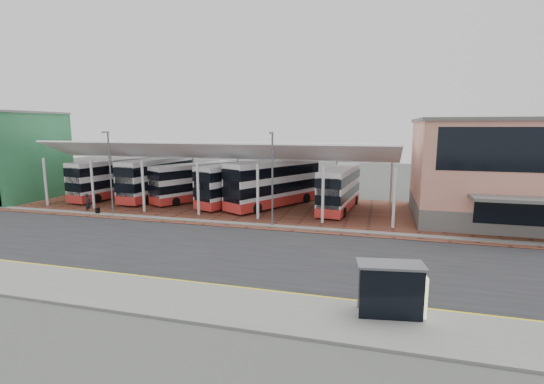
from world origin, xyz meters
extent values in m
plane|color=#3D403B|center=(0.00, 0.00, 0.00)|extent=(140.00, 140.00, 0.00)
cube|color=black|center=(0.00, -1.00, 0.01)|extent=(120.00, 14.00, 0.02)
cube|color=brown|center=(2.00, 13.00, 0.03)|extent=(72.00, 16.00, 0.06)
cube|color=slate|center=(0.00, -9.00, 0.07)|extent=(120.00, 4.00, 0.14)
cube|color=slate|center=(0.00, 6.20, 0.07)|extent=(120.00, 0.80, 0.14)
cube|color=yellow|center=(0.00, -7.00, 0.03)|extent=(120.00, 0.12, 0.01)
cube|color=yellow|center=(0.00, -6.70, 0.03)|extent=(120.00, 0.12, 0.01)
cylinder|color=white|center=(-24.00, 8.50, 2.60)|extent=(0.26, 0.26, 5.20)
cylinder|color=white|center=(-24.00, 19.50, 2.30)|extent=(0.26, 0.26, 4.60)
cylinder|color=white|center=(-18.00, 8.50, 2.60)|extent=(0.26, 0.26, 5.20)
cylinder|color=white|center=(-18.00, 19.50, 2.30)|extent=(0.26, 0.26, 4.60)
cylinder|color=white|center=(-12.00, 8.50, 2.60)|extent=(0.26, 0.26, 5.20)
cylinder|color=white|center=(-12.00, 19.50, 2.30)|extent=(0.26, 0.26, 4.60)
cylinder|color=white|center=(-6.00, 8.50, 2.60)|extent=(0.26, 0.26, 5.20)
cylinder|color=white|center=(-6.00, 19.50, 2.30)|extent=(0.26, 0.26, 4.60)
cylinder|color=white|center=(0.00, 8.50, 2.60)|extent=(0.26, 0.26, 5.20)
cylinder|color=white|center=(0.00, 19.50, 2.30)|extent=(0.26, 0.26, 4.60)
cylinder|color=white|center=(6.00, 8.50, 2.60)|extent=(0.26, 0.26, 5.20)
cylinder|color=white|center=(6.00, 19.50, 2.30)|extent=(0.26, 0.26, 4.60)
cylinder|color=white|center=(12.00, 8.50, 2.60)|extent=(0.26, 0.26, 5.20)
cylinder|color=white|center=(12.00, 19.50, 2.30)|extent=(0.26, 0.26, 4.60)
cube|color=white|center=(-6.00, 10.70, 6.10)|extent=(37.00, 4.95, 1.95)
cube|color=white|center=(-6.00, 16.30, 5.90)|extent=(37.00, 7.12, 1.43)
cube|color=#5C5A57|center=(23.00, 14.00, 0.90)|extent=(18.00, 12.00, 1.80)
cube|color=tan|center=(23.00, 14.00, 5.40)|extent=(18.00, 12.00, 7.20)
cube|color=#5C5A57|center=(23.00, 14.00, 9.10)|extent=(18.40, 12.40, 0.30)
cube|color=#2B6F42|center=(-30.00, 11.00, 5.00)|extent=(6.20, 10.00, 10.00)
cube|color=#5C5A57|center=(-30.00, 11.00, 10.10)|extent=(6.40, 10.20, 0.25)
cylinder|color=#595B60|center=(-14.00, 6.30, 4.00)|extent=(0.16, 0.16, 8.00)
cube|color=#595B60|center=(-14.00, 6.00, 8.00)|extent=(0.15, 0.90, 0.15)
cylinder|color=#595B60|center=(2.00, 6.30, 4.00)|extent=(0.16, 0.16, 8.00)
cube|color=#595B60|center=(2.00, 6.00, 8.00)|extent=(0.15, 0.90, 0.15)
cube|color=white|center=(-20.22, 14.66, 2.45)|extent=(4.42, 11.24, 4.29)
cube|color=red|center=(-20.22, 14.66, 0.71)|extent=(4.46, 11.29, 0.90)
cube|color=black|center=(-20.22, 14.66, 2.01)|extent=(4.46, 11.29, 0.95)
cube|color=black|center=(-20.22, 14.66, 3.60)|extent=(4.46, 11.29, 0.95)
cube|color=black|center=(-21.19, 9.31, 2.35)|extent=(2.23, 0.50, 3.59)
cylinder|color=black|center=(-22.08, 11.43, 0.56)|extent=(0.45, 1.03, 1.00)
cylinder|color=black|center=(-19.62, 10.98, 0.56)|extent=(0.45, 1.03, 1.00)
cylinder|color=black|center=(-20.82, 18.34, 0.56)|extent=(0.45, 1.03, 1.00)
cylinder|color=black|center=(-18.37, 17.89, 0.56)|extent=(0.45, 1.03, 1.00)
cube|color=white|center=(-14.68, 15.49, 2.56)|extent=(3.53, 11.63, 4.48)
cube|color=red|center=(-14.68, 15.49, 0.74)|extent=(3.57, 11.68, 0.94)
cube|color=black|center=(-14.68, 15.49, 2.09)|extent=(3.57, 11.68, 0.99)
cube|color=black|center=(-14.68, 15.49, 3.76)|extent=(3.57, 11.68, 0.99)
cube|color=black|center=(-15.14, 9.84, 2.46)|extent=(2.34, 0.29, 3.75)
cylinder|color=black|center=(-16.27, 11.95, 0.58)|extent=(0.38, 1.06, 1.04)
cylinder|color=black|center=(-13.68, 11.73, 0.58)|extent=(0.38, 1.06, 1.04)
cylinder|color=black|center=(-15.68, 19.26, 0.58)|extent=(0.38, 1.06, 1.04)
cylinder|color=black|center=(-13.08, 19.04, 0.58)|extent=(0.38, 1.06, 1.04)
cube|color=white|center=(-9.75, 15.25, 2.31)|extent=(6.94, 10.19, 4.03)
cube|color=red|center=(-9.75, 15.25, 0.67)|extent=(6.99, 10.24, 0.84)
cube|color=black|center=(-9.75, 15.25, 1.89)|extent=(6.99, 10.24, 0.89)
cube|color=black|center=(-9.75, 15.25, 3.39)|extent=(6.99, 10.24, 0.89)
cube|color=black|center=(-12.17, 10.76, 2.21)|extent=(1.90, 1.08, 3.37)
cylinder|color=black|center=(-12.35, 12.90, 0.53)|extent=(0.67, 0.95, 0.94)
cylinder|color=black|center=(-10.28, 11.79, 0.53)|extent=(0.67, 0.95, 0.94)
cylinder|color=black|center=(-9.22, 18.71, 0.53)|extent=(0.67, 0.95, 0.94)
cylinder|color=black|center=(-7.16, 17.60, 0.53)|extent=(0.67, 0.95, 0.94)
cube|color=white|center=(-4.27, 14.77, 2.44)|extent=(6.16, 11.06, 4.26)
cube|color=red|center=(-4.27, 14.77, 0.70)|extent=(6.21, 11.11, 0.89)
cube|color=black|center=(-4.27, 14.77, 1.99)|extent=(6.21, 11.11, 0.94)
cube|color=black|center=(-4.27, 14.77, 3.57)|extent=(6.21, 11.11, 0.94)
cube|color=black|center=(-6.17, 9.72, 2.34)|extent=(2.12, 0.88, 3.56)
cylinder|color=black|center=(-6.65, 11.95, 0.56)|extent=(0.61, 1.02, 0.99)
cylinder|color=black|center=(-4.34, 11.07, 0.56)|extent=(0.61, 1.02, 0.99)
cylinder|color=black|center=(-4.19, 18.47, 0.56)|extent=(0.61, 1.02, 0.99)
cylinder|color=black|center=(-1.88, 17.59, 0.56)|extent=(0.61, 1.02, 0.99)
cube|color=white|center=(-0.10, 14.59, 2.67)|extent=(8.07, 11.80, 4.67)
cube|color=red|center=(-0.10, 14.59, 0.77)|extent=(8.12, 11.86, 0.98)
cube|color=black|center=(-0.10, 14.59, 2.18)|extent=(8.12, 11.86, 1.03)
cube|color=black|center=(-0.10, 14.59, 3.91)|extent=(8.12, 11.86, 1.03)
cube|color=black|center=(-2.91, 9.38, 2.56)|extent=(2.20, 1.26, 3.91)
cylinder|color=black|center=(-3.11, 11.87, 0.60)|extent=(0.78, 1.10, 1.09)
cylinder|color=black|center=(-0.72, 10.58, 0.60)|extent=(0.78, 1.10, 1.09)
cylinder|color=black|center=(0.52, 18.60, 0.60)|extent=(0.78, 1.10, 1.09)
cylinder|color=black|center=(2.91, 17.31, 0.60)|extent=(0.78, 1.10, 1.09)
cube|color=white|center=(6.84, 14.66, 2.33)|extent=(3.43, 10.60, 4.07)
cube|color=red|center=(6.84, 14.66, 0.68)|extent=(3.47, 10.64, 0.85)
cube|color=black|center=(6.84, 14.66, 1.91)|extent=(3.47, 10.64, 0.90)
cube|color=black|center=(6.84, 14.66, 3.42)|extent=(3.47, 10.64, 0.90)
cube|color=black|center=(6.30, 9.53, 2.24)|extent=(2.13, 0.32, 3.41)
cylinder|color=black|center=(5.32, 11.47, 0.53)|extent=(0.36, 0.97, 0.95)
cylinder|color=black|center=(7.67, 11.23, 0.53)|extent=(0.36, 0.97, 0.95)
cylinder|color=black|center=(6.01, 18.10, 0.53)|extent=(0.36, 0.97, 0.95)
cylinder|color=black|center=(8.36, 17.85, 0.53)|extent=(0.36, 0.97, 0.95)
imported|color=black|center=(-17.15, 6.67, 0.99)|extent=(0.57, 0.75, 1.87)
cube|color=black|center=(-15.73, 6.26, 0.36)|extent=(0.36, 0.25, 0.61)
cube|color=black|center=(11.46, -8.56, 1.29)|extent=(2.75, 0.52, 2.30)
cube|color=#595B60|center=(11.38, -8.02, 2.49)|extent=(3.12, 1.81, 0.11)
cylinder|color=#595B60|center=(10.02, -7.66, 1.29)|extent=(0.10, 0.10, 2.30)
cylinder|color=#595B60|center=(12.57, -7.28, 1.29)|extent=(0.10, 0.10, 2.30)
cube|color=beige|center=(12.84, -7.79, 1.15)|extent=(0.29, 1.02, 1.84)
camera|label=1|loc=(10.73, -25.49, 8.55)|focal=26.00mm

